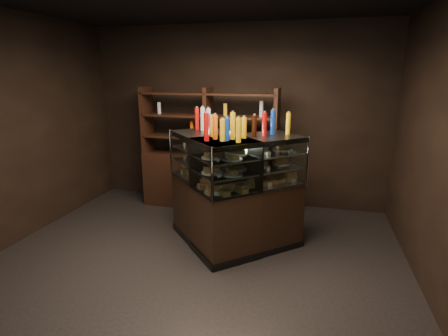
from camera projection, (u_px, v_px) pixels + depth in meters
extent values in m
plane|color=black|center=(187.00, 274.00, 3.98)|extent=(5.00, 5.00, 0.00)
cube|color=black|center=(236.00, 117.00, 5.92)|extent=(5.00, 0.02, 3.00)
cube|color=black|center=(247.00, 217.00, 4.48)|extent=(1.41, 1.37, 0.86)
cube|color=black|center=(247.00, 244.00, 4.58)|extent=(1.45, 1.41, 0.08)
cube|color=black|center=(249.00, 140.00, 4.22)|extent=(1.41, 1.37, 0.06)
cube|color=silver|center=(248.00, 184.00, 4.36)|extent=(1.33, 1.29, 0.02)
cube|color=silver|center=(248.00, 169.00, 4.31)|extent=(1.33, 1.29, 0.02)
cube|color=silver|center=(249.00, 155.00, 4.26)|extent=(1.33, 1.29, 0.02)
cube|color=white|center=(264.00, 168.00, 4.00)|extent=(0.97, 0.89, 0.60)
cylinder|color=silver|center=(308.00, 161.00, 4.30)|extent=(0.03, 0.03, 0.62)
cylinder|color=silver|center=(212.00, 175.00, 3.71)|extent=(0.03, 0.03, 0.62)
cube|color=black|center=(213.00, 213.00, 4.61)|extent=(1.37, 1.41, 0.86)
cube|color=black|center=(213.00, 240.00, 4.71)|extent=(1.41, 1.45, 0.08)
cube|color=black|center=(213.00, 138.00, 4.35)|extent=(1.37, 1.41, 0.06)
cube|color=silver|center=(213.00, 181.00, 4.50)|extent=(1.29, 1.33, 0.02)
cube|color=silver|center=(213.00, 166.00, 4.44)|extent=(1.29, 1.33, 0.02)
cube|color=silver|center=(213.00, 152.00, 4.40)|extent=(1.29, 1.33, 0.02)
cube|color=white|center=(188.00, 162.00, 4.27)|extent=(0.89, 0.97, 0.60)
cylinder|color=silver|center=(212.00, 175.00, 3.71)|extent=(0.03, 0.03, 0.62)
cylinder|color=silver|center=(171.00, 152.00, 4.83)|extent=(0.03, 0.03, 0.62)
cube|color=#CD8149|center=(209.00, 189.00, 4.08)|extent=(0.19, 0.19, 0.06)
cube|color=#CD8149|center=(223.00, 186.00, 4.16)|extent=(0.19, 0.19, 0.06)
cube|color=#CD8149|center=(237.00, 184.00, 4.24)|extent=(0.19, 0.19, 0.06)
cube|color=#CD8149|center=(249.00, 182.00, 4.33)|extent=(0.19, 0.19, 0.06)
cube|color=#CD8149|center=(262.00, 180.00, 4.41)|extent=(0.19, 0.19, 0.06)
cube|color=#CD8149|center=(274.00, 178.00, 4.49)|extent=(0.19, 0.19, 0.06)
cube|color=#CD8149|center=(285.00, 176.00, 4.57)|extent=(0.19, 0.19, 0.06)
cylinder|color=white|center=(212.00, 173.00, 4.08)|extent=(0.24, 0.24, 0.02)
cube|color=#CD8149|center=(212.00, 170.00, 4.07)|extent=(0.18, 0.18, 0.05)
cylinder|color=white|center=(237.00, 169.00, 4.23)|extent=(0.24, 0.24, 0.02)
cube|color=#CD8149|center=(237.00, 166.00, 4.22)|extent=(0.18, 0.18, 0.05)
cylinder|color=white|center=(260.00, 166.00, 4.38)|extent=(0.24, 0.24, 0.02)
cube|color=#CD8149|center=(260.00, 163.00, 4.37)|extent=(0.18, 0.18, 0.05)
cylinder|color=white|center=(281.00, 163.00, 4.53)|extent=(0.24, 0.24, 0.02)
cube|color=#CD8149|center=(281.00, 160.00, 4.52)|extent=(0.18, 0.18, 0.05)
cylinder|color=white|center=(212.00, 158.00, 4.04)|extent=(0.24, 0.24, 0.02)
cube|color=#CD8149|center=(212.00, 155.00, 4.03)|extent=(0.18, 0.18, 0.05)
cylinder|color=white|center=(237.00, 155.00, 4.19)|extent=(0.24, 0.24, 0.02)
cube|color=#CD8149|center=(237.00, 152.00, 4.18)|extent=(0.18, 0.18, 0.05)
cylinder|color=white|center=(260.00, 152.00, 4.33)|extent=(0.24, 0.24, 0.02)
cube|color=#CD8149|center=(260.00, 149.00, 4.33)|extent=(0.18, 0.18, 0.05)
cylinder|color=white|center=(281.00, 149.00, 4.48)|extent=(0.24, 0.24, 0.02)
cube|color=#CD8149|center=(282.00, 147.00, 4.48)|extent=(0.18, 0.18, 0.05)
cube|color=#CD8149|center=(194.00, 169.00, 4.94)|extent=(0.19, 0.19, 0.06)
cube|color=#CD8149|center=(199.00, 172.00, 4.78)|extent=(0.19, 0.19, 0.06)
cube|color=#CD8149|center=(205.00, 175.00, 4.63)|extent=(0.19, 0.19, 0.06)
cube|color=#CD8149|center=(211.00, 179.00, 4.47)|extent=(0.19, 0.19, 0.06)
cube|color=#CD8149|center=(217.00, 182.00, 4.31)|extent=(0.19, 0.19, 0.06)
cube|color=#CD8149|center=(224.00, 187.00, 4.16)|extent=(0.19, 0.19, 0.06)
cube|color=#CD8149|center=(231.00, 191.00, 4.00)|extent=(0.19, 0.19, 0.06)
cylinder|color=white|center=(197.00, 157.00, 4.86)|extent=(0.24, 0.24, 0.02)
cube|color=#CD8149|center=(197.00, 154.00, 4.86)|extent=(0.18, 0.18, 0.05)
cylinder|color=white|center=(207.00, 162.00, 4.58)|extent=(0.24, 0.24, 0.02)
cube|color=#CD8149|center=(207.00, 159.00, 4.57)|extent=(0.18, 0.18, 0.05)
cylinder|color=white|center=(219.00, 168.00, 4.30)|extent=(0.24, 0.24, 0.02)
cube|color=#CD8149|center=(219.00, 165.00, 4.29)|extent=(0.18, 0.18, 0.05)
cylinder|color=white|center=(232.00, 174.00, 4.01)|extent=(0.24, 0.24, 0.02)
cube|color=#CD8149|center=(232.00, 171.00, 4.01)|extent=(0.18, 0.18, 0.05)
cylinder|color=white|center=(197.00, 144.00, 4.82)|extent=(0.24, 0.24, 0.02)
cube|color=#CD8149|center=(197.00, 142.00, 4.81)|extent=(0.18, 0.18, 0.05)
cylinder|color=white|center=(207.00, 148.00, 4.53)|extent=(0.24, 0.24, 0.02)
cube|color=#CD8149|center=(207.00, 146.00, 4.52)|extent=(0.18, 0.18, 0.05)
cylinder|color=white|center=(219.00, 153.00, 4.25)|extent=(0.24, 0.24, 0.02)
cube|color=#CD8149|center=(219.00, 151.00, 4.24)|extent=(0.18, 0.18, 0.05)
cylinder|color=white|center=(232.00, 159.00, 3.97)|extent=(0.24, 0.24, 0.02)
cube|color=#CD8149|center=(232.00, 156.00, 3.96)|extent=(0.18, 0.18, 0.05)
cylinder|color=yellow|center=(207.00, 129.00, 3.92)|extent=(0.06, 0.06, 0.28)
cylinder|color=silver|center=(207.00, 116.00, 3.89)|extent=(0.03, 0.03, 0.02)
cylinder|color=#D8590A|center=(220.00, 128.00, 4.00)|extent=(0.06, 0.06, 0.28)
cylinder|color=silver|center=(220.00, 115.00, 3.96)|extent=(0.03, 0.03, 0.02)
cylinder|color=silver|center=(232.00, 127.00, 4.07)|extent=(0.06, 0.06, 0.28)
cylinder|color=silver|center=(232.00, 114.00, 4.03)|extent=(0.03, 0.03, 0.02)
cylinder|color=#147223|center=(243.00, 126.00, 4.14)|extent=(0.06, 0.06, 0.28)
cylinder|color=silver|center=(244.00, 114.00, 4.10)|extent=(0.03, 0.03, 0.02)
cylinder|color=#B20C0A|center=(255.00, 125.00, 4.21)|extent=(0.06, 0.06, 0.28)
cylinder|color=silver|center=(255.00, 113.00, 4.17)|extent=(0.03, 0.03, 0.02)
cylinder|color=#0F38B2|center=(265.00, 125.00, 4.28)|extent=(0.06, 0.06, 0.28)
cylinder|color=silver|center=(266.00, 112.00, 4.24)|extent=(0.03, 0.03, 0.02)
cylinder|color=black|center=(276.00, 124.00, 4.35)|extent=(0.06, 0.06, 0.28)
cylinder|color=silver|center=(276.00, 112.00, 4.31)|extent=(0.03, 0.03, 0.02)
cylinder|color=yellow|center=(286.00, 123.00, 4.42)|extent=(0.06, 0.06, 0.28)
cylinder|color=silver|center=(287.00, 111.00, 4.38)|extent=(0.03, 0.03, 0.02)
cylinder|color=yellow|center=(195.00, 119.00, 4.77)|extent=(0.06, 0.06, 0.28)
cylinder|color=silver|center=(195.00, 108.00, 4.74)|extent=(0.03, 0.03, 0.02)
cylinder|color=#D8590A|center=(200.00, 121.00, 4.64)|extent=(0.06, 0.06, 0.28)
cylinder|color=silver|center=(199.00, 109.00, 4.60)|extent=(0.03, 0.03, 0.02)
cylinder|color=silver|center=(205.00, 122.00, 4.51)|extent=(0.06, 0.06, 0.28)
cylinder|color=silver|center=(204.00, 110.00, 4.47)|extent=(0.03, 0.03, 0.02)
cylinder|color=#147223|center=(210.00, 124.00, 4.37)|extent=(0.06, 0.06, 0.28)
cylinder|color=silver|center=(210.00, 111.00, 4.33)|extent=(0.03, 0.03, 0.02)
cylinder|color=#B20C0A|center=(215.00, 125.00, 4.24)|extent=(0.06, 0.06, 0.28)
cylinder|color=silver|center=(215.00, 113.00, 4.20)|extent=(0.03, 0.03, 0.02)
cylinder|color=#0F38B2|center=(221.00, 127.00, 4.10)|extent=(0.06, 0.06, 0.28)
cylinder|color=silver|center=(221.00, 114.00, 4.06)|extent=(0.03, 0.03, 0.02)
cylinder|color=black|center=(228.00, 129.00, 3.97)|extent=(0.06, 0.06, 0.28)
cylinder|color=silver|center=(228.00, 115.00, 3.93)|extent=(0.03, 0.03, 0.02)
cylinder|color=yellow|center=(234.00, 130.00, 3.83)|extent=(0.06, 0.06, 0.28)
cylinder|color=silver|center=(235.00, 117.00, 3.80)|extent=(0.03, 0.03, 0.02)
cylinder|color=black|center=(249.00, 228.00, 4.95)|extent=(0.24, 0.24, 0.18)
cone|color=#21631C|center=(250.00, 206.00, 4.86)|extent=(0.35, 0.35, 0.49)
cone|color=#21631C|center=(250.00, 195.00, 4.82)|extent=(0.28, 0.28, 0.34)
cube|color=black|center=(209.00, 182.00, 5.86)|extent=(2.26, 0.47, 0.90)
cube|color=black|center=(147.00, 120.00, 5.89)|extent=(0.07, 0.38, 1.10)
cube|color=black|center=(208.00, 122.00, 5.60)|extent=(0.07, 0.38, 1.10)
cube|color=black|center=(276.00, 125.00, 5.31)|extent=(0.07, 0.38, 1.10)
cube|color=black|center=(208.00, 138.00, 5.67)|extent=(2.21, 0.43, 0.03)
cube|color=black|center=(208.00, 116.00, 5.58)|extent=(2.21, 0.43, 0.03)
cube|color=black|center=(208.00, 94.00, 5.48)|extent=(2.21, 0.43, 0.03)
cylinder|color=yellow|center=(160.00, 128.00, 5.86)|extent=(0.06, 0.06, 0.22)
cylinder|color=#D8590A|center=(192.00, 129.00, 5.71)|extent=(0.06, 0.06, 0.22)
cylinder|color=silver|center=(225.00, 131.00, 5.56)|extent=(0.06, 0.06, 0.22)
cylinder|color=#147223|center=(261.00, 132.00, 5.41)|extent=(0.06, 0.06, 0.22)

